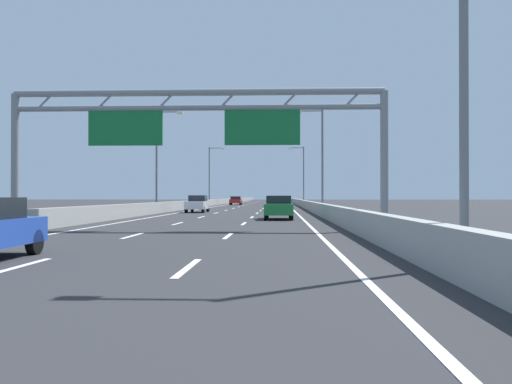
% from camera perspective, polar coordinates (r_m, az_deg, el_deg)
% --- Properties ---
extents(ground_plane, '(260.00, 260.00, 0.00)m').
position_cam_1_polar(ground_plane, '(98.83, 0.28, -1.29)').
color(ground_plane, '#2D2D30').
extents(lane_dash_left_1, '(0.16, 3.00, 0.01)m').
position_cam_1_polar(lane_dash_left_1, '(12.62, -23.67, -7.21)').
color(lane_dash_left_1, white).
rests_on(lane_dash_left_1, ground_plane).
extents(lane_dash_left_2, '(0.16, 3.00, 0.01)m').
position_cam_1_polar(lane_dash_left_2, '(21.04, -12.79, -4.49)').
color(lane_dash_left_2, white).
rests_on(lane_dash_left_2, ground_plane).
extents(lane_dash_left_3, '(0.16, 3.00, 0.01)m').
position_cam_1_polar(lane_dash_left_3, '(29.80, -8.23, -3.30)').
color(lane_dash_left_3, white).
rests_on(lane_dash_left_3, ground_plane).
extents(lane_dash_left_4, '(0.16, 3.00, 0.01)m').
position_cam_1_polar(lane_dash_left_4, '(38.68, -5.76, -2.64)').
color(lane_dash_left_4, white).
rests_on(lane_dash_left_4, ground_plane).
extents(lane_dash_left_5, '(0.16, 3.00, 0.01)m').
position_cam_1_polar(lane_dash_left_5, '(47.60, -4.22, -2.22)').
color(lane_dash_left_5, white).
rests_on(lane_dash_left_5, ground_plane).
extents(lane_dash_left_6, '(0.16, 3.00, 0.01)m').
position_cam_1_polar(lane_dash_left_6, '(56.54, -3.16, -1.94)').
color(lane_dash_left_6, white).
rests_on(lane_dash_left_6, ground_plane).
extents(lane_dash_left_7, '(0.16, 3.00, 0.01)m').
position_cam_1_polar(lane_dash_left_7, '(65.50, -2.39, -1.73)').
color(lane_dash_left_7, white).
rests_on(lane_dash_left_7, ground_plane).
extents(lane_dash_left_8, '(0.16, 3.00, 0.01)m').
position_cam_1_polar(lane_dash_left_8, '(74.47, -1.81, -1.57)').
color(lane_dash_left_8, white).
rests_on(lane_dash_left_8, ground_plane).
extents(lane_dash_left_9, '(0.16, 3.00, 0.01)m').
position_cam_1_polar(lane_dash_left_9, '(83.45, -1.35, -1.45)').
color(lane_dash_left_9, white).
rests_on(lane_dash_left_9, ground_plane).
extents(lane_dash_left_10, '(0.16, 3.00, 0.01)m').
position_cam_1_polar(lane_dash_left_10, '(92.43, -0.99, -1.35)').
color(lane_dash_left_10, white).
rests_on(lane_dash_left_10, ground_plane).
extents(lane_dash_left_11, '(0.16, 3.00, 0.01)m').
position_cam_1_polar(lane_dash_left_11, '(101.41, -0.68, -1.26)').
color(lane_dash_left_11, white).
rests_on(lane_dash_left_11, ground_plane).
extents(lane_dash_left_12, '(0.16, 3.00, 0.01)m').
position_cam_1_polar(lane_dash_left_12, '(110.40, -0.43, -1.19)').
color(lane_dash_left_12, white).
rests_on(lane_dash_left_12, ground_plane).
extents(lane_dash_left_13, '(0.16, 3.00, 0.01)m').
position_cam_1_polar(lane_dash_left_13, '(119.39, -0.21, -1.14)').
color(lane_dash_left_13, white).
rests_on(lane_dash_left_13, ground_plane).
extents(lane_dash_left_14, '(0.16, 3.00, 0.01)m').
position_cam_1_polar(lane_dash_left_14, '(128.38, -0.03, -1.09)').
color(lane_dash_left_14, white).
rests_on(lane_dash_left_14, ground_plane).
extents(lane_dash_left_15, '(0.16, 3.00, 0.01)m').
position_cam_1_polar(lane_dash_left_15, '(137.37, 0.13, -1.04)').
color(lane_dash_left_15, white).
rests_on(lane_dash_left_15, ground_plane).
extents(lane_dash_left_16, '(0.16, 3.00, 0.01)m').
position_cam_1_polar(lane_dash_left_16, '(146.36, 0.27, -1.00)').
color(lane_dash_left_16, white).
rests_on(lane_dash_left_16, ground_plane).
extents(lane_dash_left_17, '(0.16, 3.00, 0.01)m').
position_cam_1_polar(lane_dash_left_17, '(155.36, 0.40, -0.97)').
color(lane_dash_left_17, white).
rests_on(lane_dash_left_17, ground_plane).
extents(lane_dash_right_1, '(0.16, 3.00, 0.01)m').
position_cam_1_polar(lane_dash_right_1, '(11.51, -7.20, -7.90)').
color(lane_dash_right_1, white).
rests_on(lane_dash_right_1, ground_plane).
extents(lane_dash_right_2, '(0.16, 3.00, 0.01)m').
position_cam_1_polar(lane_dash_right_2, '(20.40, -2.95, -4.63)').
color(lane_dash_right_2, white).
rests_on(lane_dash_right_2, ground_plane).
extents(lane_dash_right_3, '(0.16, 3.00, 0.01)m').
position_cam_1_polar(lane_dash_right_3, '(29.35, -1.30, -3.34)').
color(lane_dash_right_3, white).
rests_on(lane_dash_right_3, ground_plane).
extents(lane_dash_right_4, '(0.16, 3.00, 0.01)m').
position_cam_1_polar(lane_dash_right_4, '(38.33, -0.42, -2.66)').
color(lane_dash_right_4, white).
rests_on(lane_dash_right_4, ground_plane).
extents(lane_dash_right_5, '(0.16, 3.00, 0.01)m').
position_cam_1_polar(lane_dash_right_5, '(47.31, 0.12, -2.23)').
color(lane_dash_right_5, white).
rests_on(lane_dash_right_5, ground_plane).
extents(lane_dash_right_6, '(0.16, 3.00, 0.01)m').
position_cam_1_polar(lane_dash_right_6, '(56.30, 0.49, -1.94)').
color(lane_dash_right_6, white).
rests_on(lane_dash_right_6, ground_plane).
extents(lane_dash_right_7, '(0.16, 3.00, 0.01)m').
position_cam_1_polar(lane_dash_right_7, '(65.30, 0.76, -1.73)').
color(lane_dash_right_7, white).
rests_on(lane_dash_right_7, ground_plane).
extents(lane_dash_right_8, '(0.16, 3.00, 0.01)m').
position_cam_1_polar(lane_dash_right_8, '(74.29, 0.96, -1.57)').
color(lane_dash_right_8, white).
rests_on(lane_dash_right_8, ground_plane).
extents(lane_dash_right_9, '(0.16, 3.00, 0.01)m').
position_cam_1_polar(lane_dash_right_9, '(83.29, 1.12, -1.45)').
color(lane_dash_right_9, white).
rests_on(lane_dash_right_9, ground_plane).
extents(lane_dash_right_10, '(0.16, 3.00, 0.01)m').
position_cam_1_polar(lane_dash_right_10, '(92.28, 1.25, -1.35)').
color(lane_dash_right_10, white).
rests_on(lane_dash_right_10, ground_plane).
extents(lane_dash_right_11, '(0.16, 3.00, 0.01)m').
position_cam_1_polar(lane_dash_right_11, '(101.28, 1.35, -1.26)').
color(lane_dash_right_11, white).
rests_on(lane_dash_right_11, ground_plane).
extents(lane_dash_right_12, '(0.16, 3.00, 0.01)m').
position_cam_1_polar(lane_dash_right_12, '(110.28, 1.44, -1.20)').
color(lane_dash_right_12, white).
rests_on(lane_dash_right_12, ground_plane).
extents(lane_dash_right_13, '(0.16, 3.00, 0.01)m').
position_cam_1_polar(lane_dash_right_13, '(119.28, 1.51, -1.14)').
color(lane_dash_right_13, white).
rests_on(lane_dash_right_13, ground_plane).
extents(lane_dash_right_14, '(0.16, 3.00, 0.01)m').
position_cam_1_polar(lane_dash_right_14, '(128.28, 1.58, -1.09)').
color(lane_dash_right_14, white).
rests_on(lane_dash_right_14, ground_plane).
extents(lane_dash_right_15, '(0.16, 3.00, 0.01)m').
position_cam_1_polar(lane_dash_right_15, '(137.27, 1.63, -1.04)').
color(lane_dash_right_15, white).
rests_on(lane_dash_right_15, ground_plane).
extents(lane_dash_right_16, '(0.16, 3.00, 0.01)m').
position_cam_1_polar(lane_dash_right_16, '(146.27, 1.68, -1.00)').
color(lane_dash_right_16, white).
rests_on(lane_dash_right_16, ground_plane).
extents(lane_dash_right_17, '(0.16, 3.00, 0.01)m').
position_cam_1_polar(lane_dash_right_17, '(155.27, 1.73, -0.97)').
color(lane_dash_right_17, white).
rests_on(lane_dash_right_17, ground_plane).
extents(edge_line_left, '(0.16, 176.00, 0.01)m').
position_cam_1_polar(edge_line_left, '(87.23, -3.46, -1.40)').
color(edge_line_left, white).
rests_on(edge_line_left, ground_plane).
extents(edge_line_right, '(0.16, 176.00, 0.01)m').
position_cam_1_polar(edge_line_right, '(86.78, 3.45, -1.41)').
color(edge_line_right, white).
rests_on(edge_line_right, ground_plane).
extents(barrier_left, '(0.45, 220.00, 0.95)m').
position_cam_1_polar(barrier_left, '(109.27, -3.14, -0.96)').
color(barrier_left, '#9E9E99').
rests_on(barrier_left, ground_plane).
extents(barrier_right, '(0.45, 220.00, 0.95)m').
position_cam_1_polar(barrier_right, '(108.80, 4.11, -0.96)').
color(barrier_right, '#9E9E99').
rests_on(barrier_right, ground_plane).
extents(sign_gantry, '(17.17, 0.36, 6.36)m').
position_cam_1_polar(sign_gantry, '(24.91, -6.29, 7.28)').
color(sign_gantry, gray).
rests_on(sign_gantry, ground_plane).
extents(streetlamp_right_near, '(2.58, 0.28, 9.50)m').
position_cam_1_polar(streetlamp_right_near, '(13.06, 19.94, 16.95)').
color(streetlamp_right_near, slate).
rests_on(streetlamp_right_near, ground_plane).
extents(streetlamp_left_mid, '(2.58, 0.28, 9.50)m').
position_cam_1_polar(streetlamp_left_mid, '(51.49, -10.13, 3.93)').
color(streetlamp_left_mid, slate).
rests_on(streetlamp_left_mid, ground_plane).
extents(streetlamp_right_mid, '(2.58, 0.28, 9.50)m').
position_cam_1_polar(streetlamp_right_mid, '(50.40, 6.72, 4.02)').
color(streetlamp_right_mid, slate).
rests_on(streetlamp_right_mid, ground_plane).
extents(streetlamp_left_far, '(2.58, 0.28, 9.50)m').
position_cam_1_polar(streetlamp_left_far, '(89.13, -4.78, 2.09)').
color(streetlamp_left_far, slate).
rests_on(streetlamp_left_far, ground_plane).
extents(streetlamp_right_far, '(2.58, 0.28, 9.50)m').
position_cam_1_polar(streetlamp_right_far, '(88.51, 4.87, 2.11)').
color(streetlamp_right_far, slate).
rests_on(streetlamp_right_far, ground_plane).
extents(green_car, '(1.79, 4.52, 1.53)m').
position_cam_1_polar(green_car, '(35.12, 2.40, -1.59)').
color(green_car, '#1E7A38').
rests_on(green_car, ground_plane).
extents(yellow_car, '(1.72, 4.52, 1.41)m').
position_cam_1_polar(yellow_car, '(84.80, 2.41, -0.94)').
color(yellow_car, yellow).
rests_on(yellow_car, ground_plane).
extents(black_car, '(1.89, 4.37, 1.44)m').
position_cam_1_polar(black_car, '(72.79, 2.47, -1.01)').
color(black_car, black).
rests_on(black_car, ground_plane).
extents(red_car, '(1.88, 4.10, 1.44)m').
position_cam_1_polar(red_car, '(91.76, -2.14, -0.89)').
color(red_car, red).
rests_on(red_car, ground_plane).
extents(orange_car, '(1.77, 4.65, 1.49)m').
position_cam_1_polar(orange_car, '(55.63, 2.34, -1.19)').
color(orange_car, orange).
rests_on(orange_car, ground_plane).
extents(white_car, '(1.73, 4.46, 1.56)m').
position_cam_1_polar(white_car, '(50.18, -6.15, -1.24)').
color(white_car, silver).
rests_on(white_car, ground_plane).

